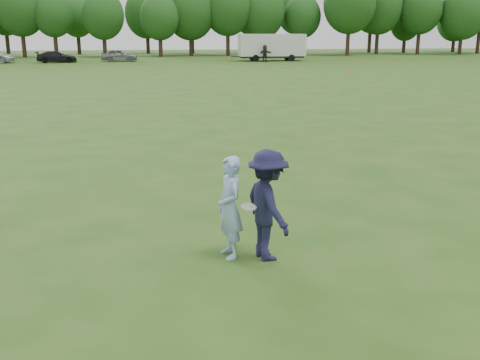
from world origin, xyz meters
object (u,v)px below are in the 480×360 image
(player_far_d, at_px, (265,53))
(cargo_trailer, at_px, (272,46))
(field_cone, at_px, (350,70))
(thrower, at_px, (230,207))
(car_e, at_px, (119,55))
(car_d, at_px, (57,57))
(defender, at_px, (268,205))

(player_far_d, height_order, cargo_trailer, cargo_trailer)
(field_cone, bearing_deg, thrower, -111.62)
(car_e, bearing_deg, car_d, 99.32)
(car_d, bearing_deg, field_cone, -128.75)
(thrower, distance_m, car_e, 61.29)
(defender, xyz_separation_m, field_cone, (15.93, 41.93, -0.79))
(field_cone, relative_size, cargo_trailer, 0.03)
(thrower, height_order, cargo_trailer, cargo_trailer)
(car_e, bearing_deg, field_cone, -131.67)
(car_d, bearing_deg, car_e, -87.12)
(player_far_d, xyz_separation_m, field_cone, (4.88, -16.20, -0.84))
(thrower, relative_size, car_d, 0.39)
(cargo_trailer, bearing_deg, player_far_d, -121.61)
(thrower, relative_size, field_cone, 5.85)
(cargo_trailer, bearing_deg, thrower, -102.13)
(player_far_d, distance_m, cargo_trailer, 2.44)
(defender, bearing_deg, thrower, 59.82)
(car_e, distance_m, field_cone, 29.27)
(car_e, bearing_deg, defender, -174.79)
(cargo_trailer, bearing_deg, defender, -101.53)
(car_d, relative_size, car_e, 1.05)
(car_e, xyz_separation_m, cargo_trailer, (18.35, -1.10, 1.04))
(thrower, relative_size, player_far_d, 0.89)
(thrower, distance_m, defender, 0.65)
(car_d, height_order, field_cone, car_d)
(car_e, bearing_deg, player_far_d, -100.63)
(defender, relative_size, player_far_d, 0.95)
(field_cone, bearing_deg, car_e, 138.81)
(thrower, bearing_deg, cargo_trailer, 154.63)
(field_cone, bearing_deg, player_far_d, 106.77)
(player_far_d, xyz_separation_m, car_e, (-17.14, 3.07, -0.25))
(car_d, distance_m, car_e, 7.16)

